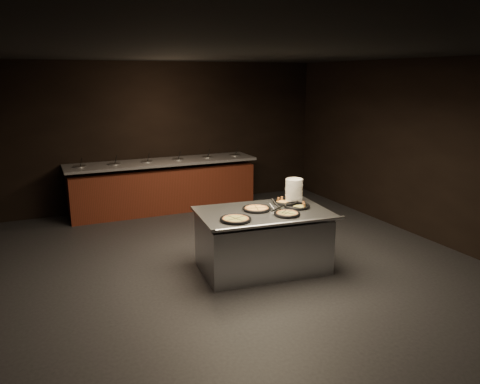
{
  "coord_description": "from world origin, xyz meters",
  "views": [
    {
      "loc": [
        -2.32,
        -5.28,
        2.62
      ],
      "look_at": [
        0.19,
        0.3,
        1.1
      ],
      "focal_mm": 35.0,
      "sensor_mm": 36.0,
      "label": 1
    }
  ],
  "objects_px": {
    "pan_veggie_whole": "(236,219)",
    "pan_cheese_whole": "(257,209)",
    "serving_counter": "(263,241)",
    "plate_stack": "(294,190)"
  },
  "relations": [
    {
      "from": "serving_counter",
      "to": "plate_stack",
      "type": "distance_m",
      "value": 0.92
    },
    {
      "from": "plate_stack",
      "to": "pan_veggie_whole",
      "type": "distance_m",
      "value": 1.27
    },
    {
      "from": "pan_veggie_whole",
      "to": "pan_cheese_whole",
      "type": "xyz_separation_m",
      "value": [
        0.46,
        0.32,
        -0.0
      ]
    },
    {
      "from": "plate_stack",
      "to": "pan_cheese_whole",
      "type": "xyz_separation_m",
      "value": [
        -0.7,
        -0.19,
        -0.15
      ]
    },
    {
      "from": "serving_counter",
      "to": "plate_stack",
      "type": "xyz_separation_m",
      "value": [
        0.64,
        0.27,
        0.6
      ]
    },
    {
      "from": "pan_veggie_whole",
      "to": "pan_cheese_whole",
      "type": "distance_m",
      "value": 0.56
    },
    {
      "from": "serving_counter",
      "to": "pan_cheese_whole",
      "type": "distance_m",
      "value": 0.47
    },
    {
      "from": "pan_cheese_whole",
      "to": "serving_counter",
      "type": "bearing_deg",
      "value": -55.93
    },
    {
      "from": "plate_stack",
      "to": "pan_veggie_whole",
      "type": "xyz_separation_m",
      "value": [
        -1.15,
        -0.51,
        -0.15
      ]
    },
    {
      "from": "pan_veggie_whole",
      "to": "pan_cheese_whole",
      "type": "bearing_deg",
      "value": 35.32
    }
  ]
}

